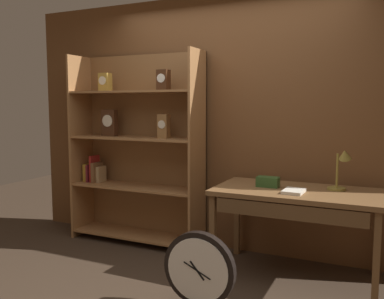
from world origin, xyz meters
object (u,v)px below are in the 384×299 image
Objects in this scene: round_clock_large at (199,271)px; toolbox_small at (268,182)px; desk_lamp at (341,168)px; open_repair_manual at (294,191)px; workbench at (296,200)px; bookshelf at (136,151)px.

toolbox_small is at bearing 74.60° from round_clock_large.
desk_lamp is at bearing 8.63° from toolbox_small.
workbench is at bearing 91.03° from open_repair_manual.
workbench is at bearing -157.83° from desk_lamp.
workbench is 1.09m from round_clock_large.
toolbox_small is 0.33× the size of round_clock_large.
round_clock_large is at bearing -120.47° from workbench.
desk_lamp is (0.34, 0.14, 0.28)m from workbench.
toolbox_small is 0.87× the size of open_repair_manual.
open_repair_manual is 1.04m from round_clock_large.
workbench is 0.46m from desk_lamp.
open_repair_manual is at bearing 56.31° from round_clock_large.
desk_lamp is at bearing -3.80° from bookshelf.
toolbox_small reaches higher than open_repair_manual.
desk_lamp is (2.12, -0.14, -0.02)m from bookshelf.
toolbox_small is (1.52, -0.23, -0.17)m from bookshelf.
bookshelf is at bearing 171.09° from workbench.
bookshelf is 1.83m from open_repair_manual.
open_repair_manual is 0.37× the size of round_clock_large.
desk_lamp is 1.92× the size of toolbox_small.
desk_lamp is 0.63× the size of round_clock_large.
toolbox_small is at bearing 169.71° from workbench.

